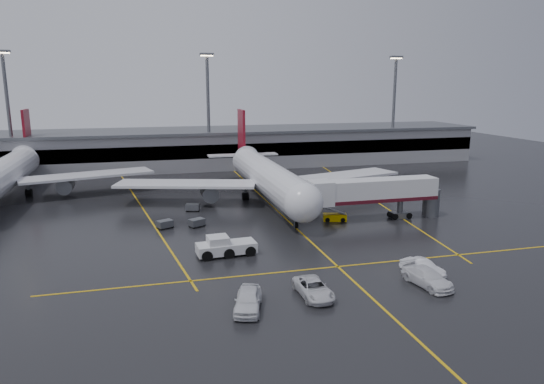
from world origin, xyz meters
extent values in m
plane|color=black|center=(0.00, 0.00, 0.00)|extent=(220.00, 220.00, 0.00)
cube|color=gold|center=(0.00, 0.00, 0.01)|extent=(0.25, 90.00, 0.02)
cube|color=gold|center=(0.00, -22.00, 0.01)|extent=(60.00, 0.25, 0.02)
cube|color=gold|center=(-20.00, 10.00, 0.01)|extent=(9.99, 69.35, 0.02)
cube|color=gold|center=(18.00, 10.00, 0.01)|extent=(7.57, 69.64, 0.02)
cube|color=gray|center=(0.00, 48.00, 4.00)|extent=(120.00, 18.00, 8.00)
cube|color=black|center=(0.00, 39.20, 4.50)|extent=(120.00, 0.40, 3.00)
cube|color=#595B60|center=(0.00, 48.00, 8.30)|extent=(122.00, 19.00, 0.60)
cylinder|color=#595B60|center=(-45.00, 42.00, 12.50)|extent=(0.70, 0.70, 25.00)
cube|color=#595B60|center=(-45.00, 42.00, 25.20)|extent=(3.00, 1.20, 0.50)
cube|color=#FFE5B2|center=(-45.00, 42.00, 24.90)|extent=(2.60, 0.90, 0.20)
cylinder|color=#595B60|center=(-5.00, 42.00, 12.50)|extent=(0.70, 0.70, 25.00)
cube|color=#595B60|center=(-5.00, 42.00, 25.20)|extent=(3.00, 1.20, 0.50)
cube|color=#FFE5B2|center=(-5.00, 42.00, 24.90)|extent=(2.60, 0.90, 0.20)
cylinder|color=#595B60|center=(40.00, 42.00, 12.50)|extent=(0.70, 0.70, 25.00)
cube|color=#595B60|center=(40.00, 42.00, 25.20)|extent=(3.00, 1.20, 0.50)
cube|color=#FFE5B2|center=(40.00, 42.00, 24.90)|extent=(2.60, 0.90, 0.20)
cylinder|color=silver|center=(0.00, 8.00, 4.20)|extent=(5.20, 36.00, 5.20)
sphere|color=silver|center=(0.00, -10.00, 4.20)|extent=(5.20, 5.20, 5.20)
cone|color=silver|center=(0.00, 29.00, 4.80)|extent=(4.94, 8.00, 4.94)
cube|color=maroon|center=(0.00, 30.00, 9.70)|extent=(0.50, 5.50, 8.50)
cube|color=silver|center=(0.00, 29.00, 5.00)|extent=(14.00, 3.00, 0.25)
cube|color=silver|center=(-13.00, 10.00, 3.40)|extent=(22.80, 11.83, 0.40)
cube|color=silver|center=(13.00, 10.00, 3.40)|extent=(22.80, 11.83, 0.40)
cylinder|color=#595B60|center=(-9.50, 9.00, 2.00)|extent=(2.60, 4.50, 2.60)
cylinder|color=#595B60|center=(9.50, 9.00, 2.00)|extent=(2.60, 4.50, 2.60)
cylinder|color=#595B60|center=(0.00, -7.00, 1.00)|extent=(0.56, 0.56, 2.00)
cylinder|color=#595B60|center=(-3.20, 11.00, 1.00)|extent=(0.56, 0.56, 2.00)
cylinder|color=#595B60|center=(3.20, 11.00, 1.00)|extent=(0.56, 0.56, 2.00)
cylinder|color=black|center=(0.00, -7.00, 0.45)|extent=(0.40, 1.10, 1.10)
cylinder|color=black|center=(-3.20, 11.00, 0.55)|extent=(1.00, 1.40, 1.40)
cylinder|color=black|center=(3.20, 11.00, 0.55)|extent=(1.00, 1.40, 1.40)
cylinder|color=silver|center=(-42.00, 20.00, 4.20)|extent=(5.20, 36.00, 5.20)
cone|color=silver|center=(-42.00, 41.00, 4.80)|extent=(4.94, 8.00, 4.94)
cube|color=maroon|center=(-42.00, 42.00, 9.70)|extent=(0.50, 5.50, 8.50)
cube|color=silver|center=(-42.00, 41.00, 5.00)|extent=(14.00, 3.00, 0.25)
cube|color=silver|center=(-29.00, 22.00, 3.40)|extent=(22.80, 11.83, 0.40)
cylinder|color=#595B60|center=(-32.50, 21.00, 2.00)|extent=(2.60, 4.50, 2.60)
cylinder|color=#595B60|center=(-38.80, 23.00, 1.00)|extent=(0.56, 0.56, 2.00)
cylinder|color=black|center=(-38.80, 23.00, 0.55)|extent=(1.00, 1.40, 1.40)
cube|color=silver|center=(12.00, -6.00, 4.40)|extent=(18.00, 3.20, 3.00)
cube|color=#470D17|center=(12.00, -6.00, 3.10)|extent=(18.00, 3.30, 0.50)
cube|color=silver|center=(3.80, -6.00, 4.40)|extent=(3.00, 3.40, 3.30)
cylinder|color=#595B60|center=(16.00, -6.00, 1.50)|extent=(0.80, 0.80, 3.00)
cube|color=#595B60|center=(16.00, -6.00, 0.45)|extent=(2.60, 1.60, 0.90)
cylinder|color=#595B60|center=(21.00, -6.00, 2.00)|extent=(2.40, 2.40, 4.00)
cylinder|color=black|center=(14.90, -6.00, 0.45)|extent=(0.90, 1.80, 0.90)
cylinder|color=black|center=(17.10, -6.00, 0.45)|extent=(0.90, 1.80, 0.90)
cube|color=silver|center=(-10.82, -15.32, 0.85)|extent=(6.82, 3.13, 1.14)
cube|color=silver|center=(-11.77, -15.39, 1.80)|extent=(2.44, 2.44, 0.95)
cube|color=black|center=(-11.77, -15.39, 1.80)|extent=(2.19, 2.19, 0.85)
cylinder|color=black|center=(-13.28, -15.50, 0.52)|extent=(1.44, 2.93, 1.23)
cylinder|color=black|center=(-10.82, -15.32, 0.52)|extent=(1.44, 2.93, 1.23)
cylinder|color=black|center=(-8.36, -15.14, 0.52)|extent=(1.44, 2.93, 1.23)
cube|color=#E7B800|center=(6.42, -4.94, 0.50)|extent=(3.50, 2.16, 0.99)
cube|color=#595B60|center=(6.42, -4.94, 1.45)|extent=(3.24, 1.60, 1.13)
cylinder|color=black|center=(5.38, -4.66, 0.27)|extent=(1.01, 1.65, 0.63)
cylinder|color=black|center=(7.47, -5.22, 0.27)|extent=(1.01, 1.65, 0.63)
imported|color=silver|center=(-5.00, -28.46, 0.77)|extent=(2.72, 5.61, 1.54)
imported|color=silver|center=(6.36, -28.86, 0.84)|extent=(3.31, 6.11, 1.68)
imported|color=white|center=(7.45, -26.25, 0.77)|extent=(3.18, 4.98, 1.55)
imported|color=silver|center=(-11.33, -29.62, 0.92)|extent=(3.66, 5.83, 1.85)
cube|color=#595B60|center=(-12.83, -3.12, 0.65)|extent=(2.37, 2.07, 0.90)
cylinder|color=black|center=(-13.31, -3.93, 0.18)|extent=(0.40, 0.20, 0.40)
cylinder|color=black|center=(-11.89, -3.20, 0.18)|extent=(0.40, 0.20, 0.40)
cylinder|color=black|center=(-13.77, -3.04, 0.18)|extent=(0.40, 0.20, 0.40)
cylinder|color=black|center=(-12.34, -2.31, 0.18)|extent=(0.40, 0.20, 0.40)
cube|color=#595B60|center=(-17.05, -2.79, 0.65)|extent=(2.37, 2.05, 0.90)
cylinder|color=black|center=(-17.54, -3.59, 0.18)|extent=(0.40, 0.20, 0.40)
cylinder|color=black|center=(-16.11, -2.89, 0.18)|extent=(0.40, 0.20, 0.40)
cylinder|color=black|center=(-17.98, -2.69, 0.18)|extent=(0.40, 0.20, 0.40)
cylinder|color=black|center=(-16.55, -1.99, 0.18)|extent=(0.40, 0.20, 0.40)
cube|color=#595B60|center=(-12.51, 5.65, 0.65)|extent=(2.27, 1.77, 0.90)
cylinder|color=black|center=(-13.41, 5.37, 0.18)|extent=(0.40, 0.20, 0.40)
cylinder|color=black|center=(-11.87, 4.96, 0.18)|extent=(0.40, 0.20, 0.40)
cylinder|color=black|center=(-13.16, 6.34, 0.18)|extent=(0.40, 0.20, 0.40)
cylinder|color=black|center=(-11.61, 5.93, 0.18)|extent=(0.40, 0.20, 0.40)
camera|label=1|loc=(-19.32, -68.32, 18.97)|focal=32.78mm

